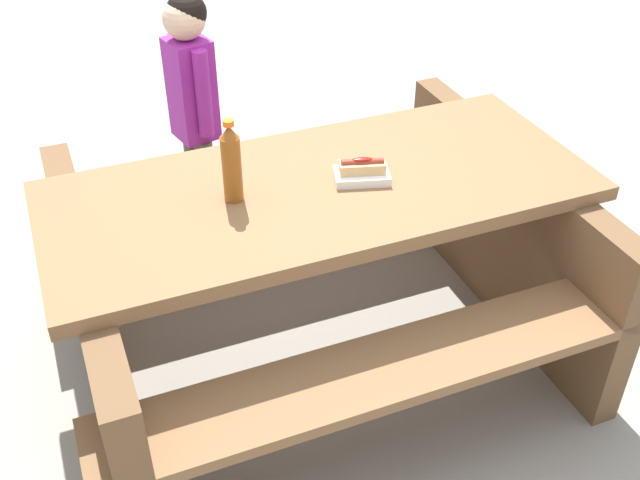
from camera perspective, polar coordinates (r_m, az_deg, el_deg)
The scene contains 5 objects.
ground_plane at distance 2.95m, azimuth -0.00°, elevation -8.29°, with size 30.00×30.00×0.00m, color gray.
picnic_table at distance 2.65m, azimuth -0.00°, elevation -1.40°, with size 2.17×1.93×0.75m.
soda_bottle at distance 2.36m, azimuth -6.68°, elevation 5.74°, with size 0.06×0.06×0.28m.
hotdog_tray at distance 2.49m, azimuth 3.18°, elevation 5.15°, with size 0.21×0.20×0.08m.
child_in_coat at distance 3.24m, azimuth -9.60°, elevation 11.05°, with size 0.18×0.28×1.12m.
Camera 1 is at (-1.41, -1.57, 2.06)m, focal length 42.52 mm.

